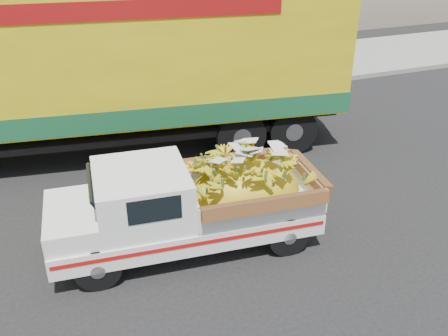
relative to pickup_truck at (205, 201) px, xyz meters
name	(u,v)px	position (x,y,z in m)	size (l,w,h in m)	color
ground	(150,275)	(-1.09, -0.50, -0.80)	(100.00, 100.00, 0.00)	black
curb	(85,112)	(-1.09, 6.67, -0.73)	(60.00, 0.25, 0.15)	gray
sidewalk	(75,89)	(-1.09, 8.77, -0.73)	(60.00, 4.00, 0.14)	gray
pickup_truck	(205,201)	(0.00, 0.00, 0.00)	(4.38, 1.95, 1.49)	black
semi_trailer	(69,62)	(-1.49, 4.22, 1.32)	(12.06, 4.22, 3.80)	black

